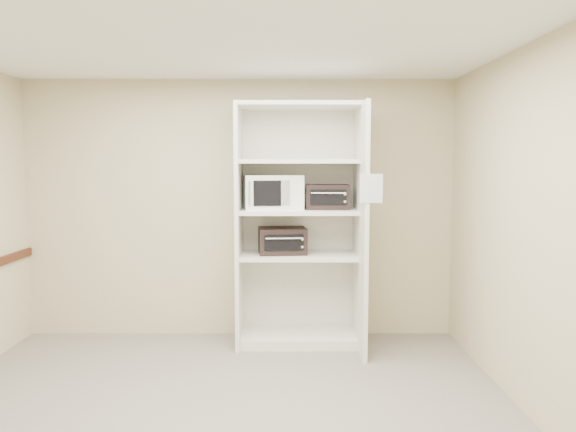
{
  "coord_description": "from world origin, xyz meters",
  "views": [
    {
      "loc": [
        0.49,
        -3.91,
        1.83
      ],
      "look_at": [
        0.51,
        1.35,
        1.34
      ],
      "focal_mm": 35.0,
      "sensor_mm": 36.0,
      "label": 1
    }
  ],
  "objects_px": {
    "microwave": "(273,192)",
    "toaster_oven_lower": "(282,241)",
    "toaster_oven_upper": "(327,197)",
    "shelving_unit": "(303,233)"
  },
  "relations": [
    {
      "from": "shelving_unit",
      "to": "toaster_oven_upper",
      "type": "distance_m",
      "value": 0.44
    },
    {
      "from": "shelving_unit",
      "to": "toaster_oven_upper",
      "type": "bearing_deg",
      "value": 11.79
    },
    {
      "from": "microwave",
      "to": "toaster_oven_upper",
      "type": "height_order",
      "value": "microwave"
    },
    {
      "from": "shelving_unit",
      "to": "toaster_oven_lower",
      "type": "xyz_separation_m",
      "value": [
        -0.21,
        0.02,
        -0.08
      ]
    },
    {
      "from": "toaster_oven_upper",
      "to": "toaster_oven_lower",
      "type": "distance_m",
      "value": 0.64
    },
    {
      "from": "microwave",
      "to": "toaster_oven_lower",
      "type": "bearing_deg",
      "value": -26.71
    },
    {
      "from": "microwave",
      "to": "toaster_oven_lower",
      "type": "xyz_separation_m",
      "value": [
        0.09,
        -0.03,
        -0.49
      ]
    },
    {
      "from": "microwave",
      "to": "toaster_oven_lower",
      "type": "distance_m",
      "value": 0.5
    },
    {
      "from": "shelving_unit",
      "to": "microwave",
      "type": "relative_size",
      "value": 4.22
    },
    {
      "from": "toaster_oven_upper",
      "to": "toaster_oven_lower",
      "type": "bearing_deg",
      "value": -174.38
    }
  ]
}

